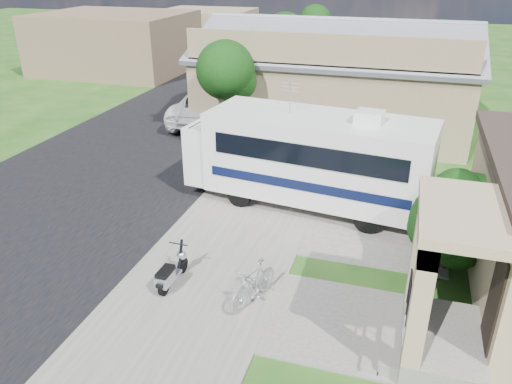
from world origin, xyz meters
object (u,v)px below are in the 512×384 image
(scooter, at_px, (171,272))
(van, at_px, (248,74))
(shrub, at_px, (454,219))
(motorhome, at_px, (309,156))
(garden_hose, at_px, (397,313))
(bicycle, at_px, (254,285))
(pickup_truck, at_px, (209,105))

(scooter, bearing_deg, van, 104.47)
(shrub, bearing_deg, motorhome, 148.82)
(scooter, height_order, garden_hose, scooter)
(bicycle, bearing_deg, van, 127.70)
(scooter, height_order, pickup_truck, pickup_truck)
(pickup_truck, bearing_deg, bicycle, 109.55)
(motorhome, distance_m, shrub, 5.07)
(motorhome, xyz_separation_m, shrub, (4.33, -2.62, -0.27))
(pickup_truck, bearing_deg, scooter, 101.63)
(shrub, height_order, pickup_truck, shrub)
(bicycle, relative_size, pickup_truck, 0.28)
(motorhome, distance_m, van, 16.79)
(motorhome, xyz_separation_m, pickup_truck, (-6.63, 7.75, -0.88))
(bicycle, bearing_deg, motorhome, 108.20)
(van, bearing_deg, garden_hose, -52.66)
(garden_hose, bearing_deg, pickup_truck, 127.47)
(shrub, relative_size, pickup_truck, 0.47)
(van, bearing_deg, scooter, -66.53)
(shrub, distance_m, bicycle, 5.44)
(van, bearing_deg, motorhome, -54.65)
(scooter, relative_size, bicycle, 0.86)
(motorhome, bearing_deg, pickup_truck, 137.60)
(bicycle, xyz_separation_m, garden_hose, (3.32, 0.52, -0.43))
(van, distance_m, garden_hose, 22.73)
(motorhome, distance_m, pickup_truck, 10.24)
(motorhome, relative_size, garden_hose, 21.76)
(garden_hose, bearing_deg, scooter, -174.64)
(shrub, xyz_separation_m, pickup_truck, (-10.97, 10.37, -0.61))
(shrub, bearing_deg, scooter, -155.91)
(shrub, distance_m, van, 21.16)
(pickup_truck, relative_size, van, 1.04)
(shrub, distance_m, garden_hose, 3.03)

